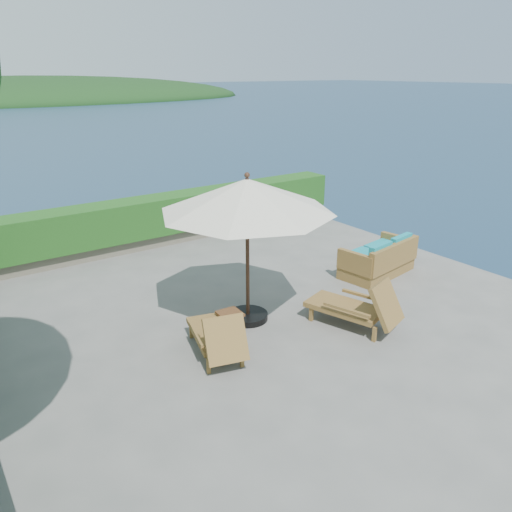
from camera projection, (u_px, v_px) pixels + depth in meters
ground at (267, 324)px, 9.66m from camera, size 12.00×12.00×0.00m
foundation at (267, 391)px, 10.21m from camera, size 12.00×12.00×3.00m
ocean at (266, 448)px, 10.72m from camera, size 600.00×600.00×0.00m
offshore_island at (27, 101)px, 131.25m from camera, size 126.00×57.60×12.60m
planter_wall_far at (148, 240)px, 13.88m from camera, size 12.00×0.60×0.36m
hedge_far at (146, 217)px, 13.65m from camera, size 12.40×0.90×1.00m
patio_umbrella at (247, 197)px, 8.99m from camera, size 3.28×3.28×2.92m
lounge_left at (217, 335)px, 8.46m from camera, size 1.08×1.76×0.95m
lounge_right at (358, 307)px, 9.41m from camera, size 1.23×1.92×1.03m
side_table at (230, 316)px, 9.18m from camera, size 0.44×0.44×0.44m
wicker_loveseat at (379, 260)px, 11.88m from camera, size 2.06×1.27×0.95m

